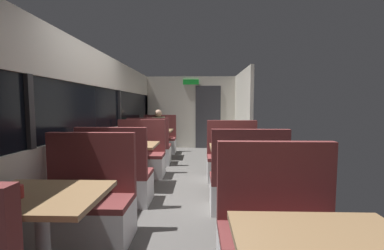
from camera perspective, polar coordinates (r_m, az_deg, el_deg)
ground_plane at (r=4.09m, az=-2.28°, el=-15.43°), size 3.30×9.20×0.02m
carriage_window_panel_left at (r=4.21m, az=-22.43°, el=0.39°), size 0.09×8.48×2.30m
carriage_end_bulkhead at (r=8.04m, az=0.18°, el=2.81°), size 2.90×0.11×2.30m
carriage_aisle_panel_right at (r=6.94m, az=11.49°, el=2.53°), size 0.08×2.40×2.30m
dining_table_near_window at (r=2.23m, az=-31.27°, el=-15.84°), size 0.90×0.70×0.74m
bench_near_window_facing_entry at (r=2.91m, az=-23.15°, el=-17.24°), size 0.95×0.50×1.10m
dining_table_mid_window at (r=4.32m, az=-14.06°, el=-5.57°), size 0.90×0.70×0.74m
bench_mid_window_facing_end at (r=3.74m, az=-16.93°, el=-12.13°), size 0.95×0.50×1.10m
bench_mid_window_facing_entry at (r=5.04m, az=-11.82°, el=-7.66°), size 0.95×0.50×1.10m
dining_table_far_window at (r=6.58m, az=-8.52°, el=-1.99°), size 0.90×0.70×0.74m
bench_far_window_facing_end at (r=5.95m, az=-9.68°, el=-5.75°), size 0.95×0.50×1.10m
bench_far_window_facing_entry at (r=7.31m, az=-7.52°, el=-3.79°), size 0.95×0.50×1.10m
bench_front_aisle_facing_entry at (r=2.22m, az=19.60°, el=-24.35°), size 0.95×0.50×1.10m
dining_table_rear_aisle at (r=4.01m, az=10.68°, el=-6.29°), size 0.90×0.70×0.74m
bench_rear_aisle_facing_end at (r=3.42m, az=12.48°, el=-13.63°), size 0.95×0.50×1.10m
bench_rear_aisle_facing_entry at (r=4.75m, az=9.30°, el=-8.39°), size 0.95×0.50×1.10m
seated_passenger at (r=7.21m, az=-7.63°, el=-2.23°), size 0.47×0.55×1.26m
coffee_cup_primary at (r=4.32m, az=-12.92°, el=-3.59°), size 0.07×0.07×0.09m
coffee_cup_secondary at (r=2.18m, az=-35.04°, el=-12.43°), size 0.07×0.07×0.09m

